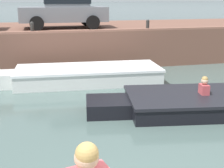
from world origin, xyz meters
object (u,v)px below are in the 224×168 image
object	(u,v)px
motorboat_passing	(224,101)
car_left_inner_grey	(64,9)
mooring_bollard_east	(148,24)
boat_moored_central_white	(81,75)
mooring_bollard_mid	(32,27)

from	to	relation	value
motorboat_passing	car_left_inner_grey	distance (m)	8.52
car_left_inner_grey	mooring_bollard_east	world-z (taller)	car_left_inner_grey
boat_moored_central_white	car_left_inner_grey	world-z (taller)	car_left_inner_grey
motorboat_passing	mooring_bollard_east	world-z (taller)	mooring_bollard_east
car_left_inner_grey	motorboat_passing	bearing A→B (deg)	-65.07
mooring_bollard_east	motorboat_passing	bearing A→B (deg)	-88.59
boat_moored_central_white	mooring_bollard_east	size ratio (longest dim) A/B	13.71
boat_moored_central_white	motorboat_passing	size ratio (longest dim) A/B	0.87
motorboat_passing	car_left_inner_grey	world-z (taller)	car_left_inner_grey
car_left_inner_grey	mooring_bollard_east	size ratio (longest dim) A/B	8.67
motorboat_passing	mooring_bollard_east	bearing A→B (deg)	91.41
mooring_bollard_mid	mooring_bollard_east	world-z (taller)	same
mooring_bollard_east	boat_moored_central_white	bearing A→B (deg)	-147.17
motorboat_passing	car_left_inner_grey	size ratio (longest dim) A/B	1.82
mooring_bollard_mid	mooring_bollard_east	distance (m)	4.78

